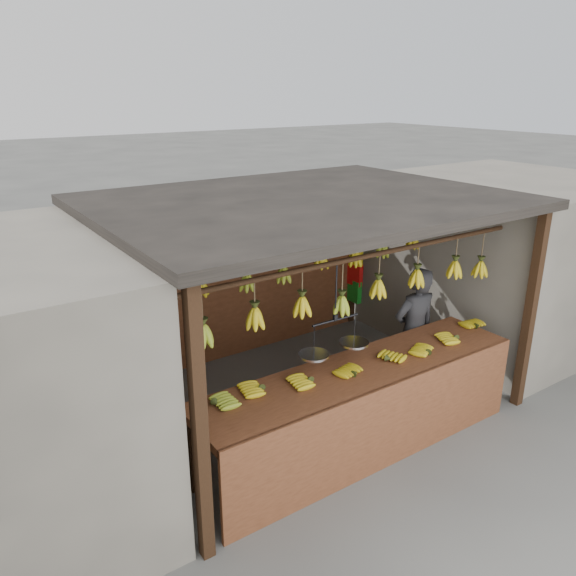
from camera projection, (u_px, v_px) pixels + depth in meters
ground at (302, 398)px, 6.66m from camera, size 80.00×80.00×0.00m
stall at (287, 231)px, 6.25m from camera, size 4.30×3.30×2.40m
neighbor_right at (503, 257)px, 8.18m from camera, size 3.00×3.00×2.30m
counter at (370, 391)px, 5.42m from camera, size 3.59×0.80×0.96m
hanging_bananas at (302, 268)px, 6.11m from camera, size 3.59×2.26×0.39m
balance_scale at (334, 345)px, 5.29m from camera, size 0.76×0.29×0.87m
vendor at (414, 332)px, 6.55m from camera, size 0.61×0.43×1.57m
bag_bundles at (355, 262)px, 8.40m from camera, size 0.08×0.26×1.30m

